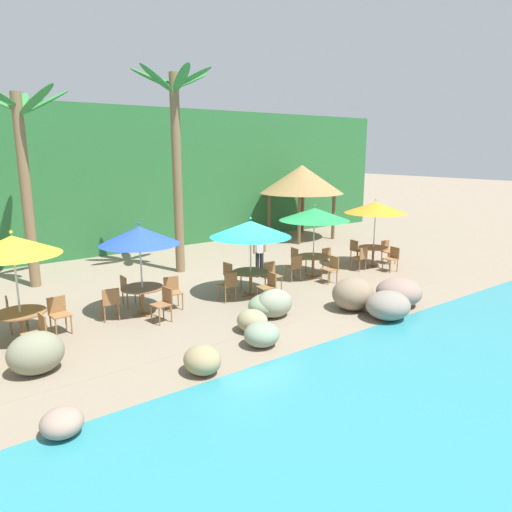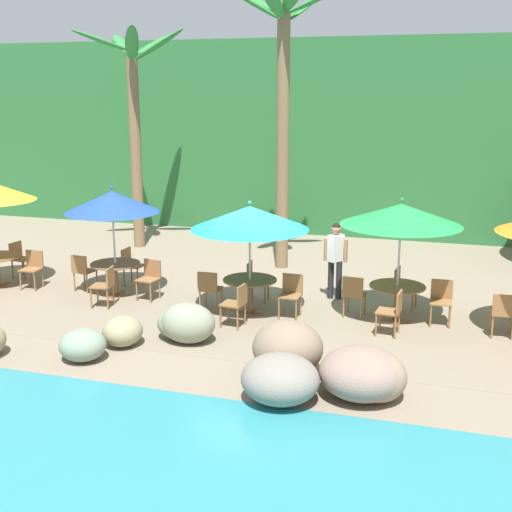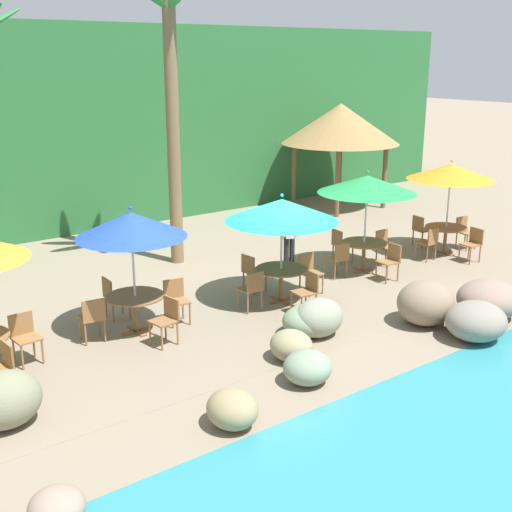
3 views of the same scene
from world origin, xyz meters
The scene contains 28 objects.
ground_plane centered at (0.00, 0.00, 0.00)m, with size 120.00×120.00×0.00m, color gray.
terrace_deck centered at (0.00, 0.00, 0.00)m, with size 18.00×5.20×0.01m.
foliage_backdrop centered at (0.00, 9.00, 3.00)m, with size 28.00×2.40×6.00m.
rock_seawall centered at (-0.24, -2.90, 0.37)m, with size 10.25×3.22×0.88m.
chair_yellow_seaward centered at (-5.49, 0.19, 0.51)m, with size 0.45×0.46×0.87m.
chair_yellow_inland centered at (-6.34, 0.88, 0.51)m, with size 0.46×0.46×0.87m.
umbrella_blue centered at (-3.37, 0.23, 2.12)m, with size 2.05×2.05×2.46m.
dining_table_blue centered at (-3.37, 0.23, 0.61)m, with size 1.10×1.10×0.74m.
chair_blue_seaward centered at (-2.51, 0.19, 0.51)m, with size 0.48×0.48×0.87m.
chair_blue_inland centered at (-3.44, 1.08, 0.51)m, with size 0.44×0.43×0.87m.
chair_blue_left centered at (-4.22, 0.25, 0.51)m, with size 0.47×0.48×0.87m.
chair_blue_right centered at (-3.15, -0.60, 0.51)m, with size 0.48×0.48×0.87m.
umbrella_teal centered at (-0.11, -0.13, 2.01)m, with size 2.38×2.38×2.36m.
dining_table_teal centered at (-0.11, -0.13, 0.61)m, with size 1.10×1.10×0.74m.
chair_teal_seaward centered at (0.74, -0.06, 0.51)m, with size 0.43×0.44×0.87m.
chair_teal_inland centered at (-0.27, 0.71, 0.51)m, with size 0.46×0.45×0.87m.
chair_teal_left centered at (-0.96, -0.24, 0.51)m, with size 0.43×0.44×0.87m.
chair_teal_right centered at (-0.11, -0.98, 0.51)m, with size 0.47×0.46×0.87m.
umbrella_green centered at (2.81, 0.28, 2.16)m, with size 2.35×2.35×2.49m.
dining_table_green centered at (2.81, 0.28, 0.61)m, with size 1.10×1.10×0.74m.
chair_green_seaward centered at (3.66, 0.39, 0.51)m, with size 0.43×0.44×0.87m.
chair_green_inland centered at (2.83, 1.14, 0.51)m, with size 0.48×0.47×0.87m.
chair_green_left centered at (1.95, 0.26, 0.51)m, with size 0.45×0.46×0.87m.
chair_green_right centered at (2.82, -0.57, 0.51)m, with size 0.46×0.46×0.87m.
chair_orange_left centered at (4.78, -0.11, 0.51)m, with size 0.45×0.45×0.87m.
palm_tree_nearest centered at (-5.02, 4.77, 3.97)m, with size 2.89×3.01×6.11m.
palm_tree_second centered at (-0.46, 3.70, 4.59)m, with size 2.82×2.80×6.89m.
waiter_in_white centered at (1.36, 1.39, 0.99)m, with size 0.52×0.39×1.70m.
Camera 2 is at (3.85, -12.76, 4.52)m, focal length 47.43 mm.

